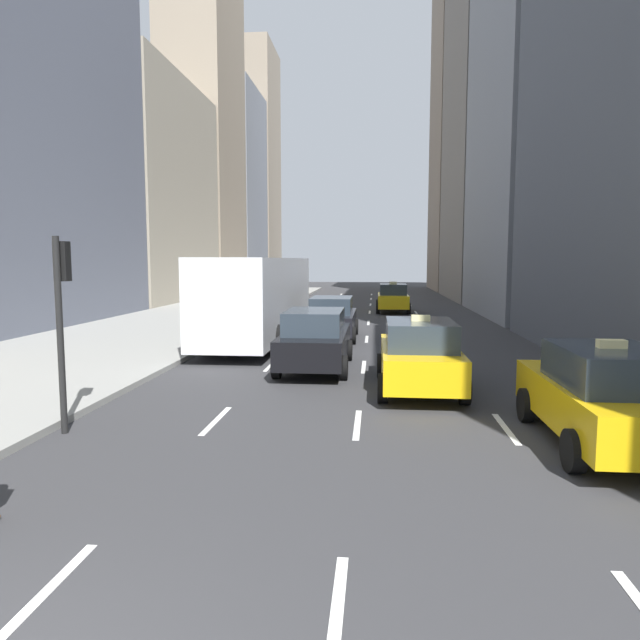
{
  "coord_description": "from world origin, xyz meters",
  "views": [
    {
      "loc": [
        2.91,
        -2.78,
        3.17
      ],
      "look_at": [
        1.38,
        13.04,
        1.5
      ],
      "focal_mm": 32.0,
      "sensor_mm": 36.0,
      "label": 1
    }
  ],
  "objects_px": {
    "taxi_lead": "(393,298)",
    "taxi_second": "(419,355)",
    "sedan_silver_behind": "(332,318)",
    "taxi_third": "(604,396)",
    "sedan_black_near": "(315,339)",
    "traffic_light_pole": "(61,302)",
    "city_bus": "(260,295)"
  },
  "relations": [
    {
      "from": "taxi_lead",
      "to": "taxi_second",
      "type": "bearing_deg",
      "value": -90.0
    },
    {
      "from": "sedan_silver_behind",
      "to": "taxi_third",
      "type": "bearing_deg",
      "value": -66.47
    },
    {
      "from": "taxi_third",
      "to": "taxi_lead",
      "type": "bearing_deg",
      "value": 96.35
    },
    {
      "from": "taxi_third",
      "to": "sedan_black_near",
      "type": "distance_m",
      "value": 8.51
    },
    {
      "from": "sedan_black_near",
      "to": "traffic_light_pole",
      "type": "height_order",
      "value": "traffic_light_pole"
    },
    {
      "from": "traffic_light_pole",
      "to": "taxi_lead",
      "type": "bearing_deg",
      "value": 75.04
    },
    {
      "from": "taxi_third",
      "to": "city_bus",
      "type": "distance_m",
      "value": 14.93
    },
    {
      "from": "taxi_second",
      "to": "taxi_third",
      "type": "height_order",
      "value": "same"
    },
    {
      "from": "taxi_lead",
      "to": "city_bus",
      "type": "distance_m",
      "value": 14.08
    },
    {
      "from": "sedan_silver_behind",
      "to": "city_bus",
      "type": "height_order",
      "value": "city_bus"
    },
    {
      "from": "sedan_silver_behind",
      "to": "sedan_black_near",
      "type": "bearing_deg",
      "value": -90.0
    },
    {
      "from": "taxi_lead",
      "to": "sedan_silver_behind",
      "type": "bearing_deg",
      "value": -102.81
    },
    {
      "from": "taxi_lead",
      "to": "city_bus",
      "type": "bearing_deg",
      "value": -113.54
    },
    {
      "from": "taxi_lead",
      "to": "taxi_second",
      "type": "height_order",
      "value": "same"
    },
    {
      "from": "city_bus",
      "to": "sedan_silver_behind",
      "type": "bearing_deg",
      "value": 11.36
    },
    {
      "from": "city_bus",
      "to": "traffic_light_pole",
      "type": "bearing_deg",
      "value": -95.25
    },
    {
      "from": "sedan_silver_behind",
      "to": "taxi_second",
      "type": "bearing_deg",
      "value": -72.58
    },
    {
      "from": "sedan_black_near",
      "to": "traffic_light_pole",
      "type": "xyz_separation_m",
      "value": [
        -3.95,
        -6.5,
        1.52
      ]
    },
    {
      "from": "taxi_second",
      "to": "traffic_light_pole",
      "type": "relative_size",
      "value": 1.22
    },
    {
      "from": "taxi_second",
      "to": "traffic_light_pole",
      "type": "xyz_separation_m",
      "value": [
        -6.75,
        -4.03,
        1.53
      ]
    },
    {
      "from": "taxi_third",
      "to": "traffic_light_pole",
      "type": "bearing_deg",
      "value": -179.47
    },
    {
      "from": "taxi_third",
      "to": "sedan_silver_behind",
      "type": "relative_size",
      "value": 0.95
    },
    {
      "from": "taxi_lead",
      "to": "sedan_black_near",
      "type": "distance_m",
      "value": 18.98
    },
    {
      "from": "taxi_second",
      "to": "city_bus",
      "type": "distance_m",
      "value": 10.11
    },
    {
      "from": "traffic_light_pole",
      "to": "sedan_silver_behind",
      "type": "bearing_deg",
      "value": 73.04
    },
    {
      "from": "taxi_lead",
      "to": "city_bus",
      "type": "height_order",
      "value": "city_bus"
    },
    {
      "from": "taxi_second",
      "to": "sedan_silver_behind",
      "type": "xyz_separation_m",
      "value": [
        -2.8,
        8.92,
        -0.01
      ]
    },
    {
      "from": "city_bus",
      "to": "traffic_light_pole",
      "type": "relative_size",
      "value": 3.22
    },
    {
      "from": "taxi_third",
      "to": "sedan_silver_behind",
      "type": "xyz_separation_m",
      "value": [
        -5.6,
        12.86,
        -0.01
      ]
    },
    {
      "from": "traffic_light_pole",
      "to": "sedan_black_near",
      "type": "bearing_deg",
      "value": 58.72
    },
    {
      "from": "city_bus",
      "to": "taxi_second",
      "type": "bearing_deg",
      "value": -56.12
    },
    {
      "from": "taxi_lead",
      "to": "sedan_black_near",
      "type": "height_order",
      "value": "taxi_lead"
    }
  ]
}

